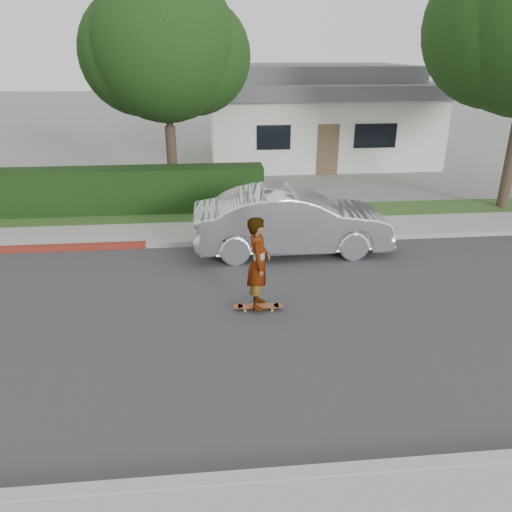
% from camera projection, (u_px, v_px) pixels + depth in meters
% --- Properties ---
extents(ground, '(120.00, 120.00, 0.00)m').
position_uv_depth(ground, '(72.00, 327.00, 9.63)').
color(ground, slate).
rests_on(ground, ground).
extents(road, '(60.00, 8.00, 0.01)m').
position_uv_depth(road, '(72.00, 327.00, 9.63)').
color(road, '#2D2D30').
rests_on(road, ground).
extents(curb_far, '(60.00, 0.20, 0.15)m').
position_uv_depth(curb_far, '(108.00, 246.00, 13.37)').
color(curb_far, '#9E9E99').
rests_on(curb_far, ground).
extents(sidewalk_far, '(60.00, 1.60, 0.12)m').
position_uv_depth(sidewalk_far, '(114.00, 235.00, 14.21)').
color(sidewalk_far, gray).
rests_on(sidewalk_far, ground).
extents(planting_strip, '(60.00, 1.60, 0.10)m').
position_uv_depth(planting_strip, '(122.00, 218.00, 15.68)').
color(planting_strip, '#2D4C1E').
rests_on(planting_strip, ground).
extents(hedge, '(15.00, 1.00, 1.50)m').
position_uv_depth(hedge, '(26.00, 194.00, 15.69)').
color(hedge, black).
rests_on(hedge, ground).
extents(tree_center, '(5.66, 4.84, 7.44)m').
position_uv_depth(tree_center, '(165.00, 51.00, 16.33)').
color(tree_center, '#33261C').
rests_on(tree_center, ground).
extents(house, '(10.60, 8.60, 4.30)m').
position_uv_depth(house, '(314.00, 113.00, 24.25)').
color(house, beige).
rests_on(house, ground).
extents(skateboard, '(1.04, 0.26, 0.10)m').
position_uv_depth(skateboard, '(258.00, 306.00, 10.22)').
color(skateboard, '#BF8E34').
rests_on(skateboard, ground).
extents(skateboarder, '(0.56, 0.76, 1.90)m').
position_uv_depth(skateboarder, '(258.00, 263.00, 9.85)').
color(skateboarder, white).
rests_on(skateboarder, skateboard).
extents(car_silver, '(5.11, 1.82, 1.68)m').
position_uv_depth(car_silver, '(292.00, 221.00, 12.95)').
color(car_silver, silver).
rests_on(car_silver, ground).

